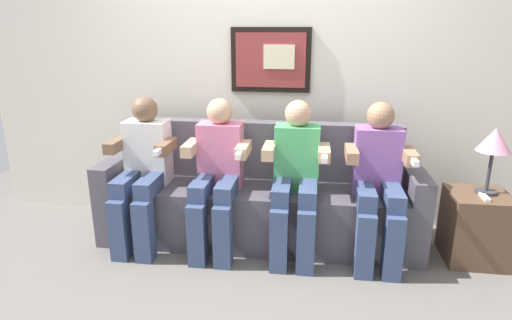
{
  "coord_description": "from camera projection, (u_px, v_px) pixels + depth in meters",
  "views": [
    {
      "loc": [
        0.39,
        -2.71,
        1.59
      ],
      "look_at": [
        0.0,
        0.15,
        0.7
      ],
      "focal_mm": 30.03,
      "sensor_mm": 36.0,
      "label": 1
    }
  ],
  "objects": [
    {
      "name": "back_wall_assembly",
      "position": [
        267.0,
        66.0,
        3.42
      ],
      "size": [
        4.81,
        0.1,
        2.6
      ],
      "color": "silver",
      "rests_on": "ground_plane"
    },
    {
      "name": "person_leftmost",
      "position": [
        143.0,
        167.0,
        3.17
      ],
      "size": [
        0.46,
        0.56,
        1.11
      ],
      "color": "white",
      "rests_on": "ground_plane"
    },
    {
      "name": "person_left_center",
      "position": [
        218.0,
        171.0,
        3.09
      ],
      "size": [
        0.46,
        0.56,
        1.11
      ],
      "color": "pink",
      "rests_on": "ground_plane"
    },
    {
      "name": "table_lamp",
      "position": [
        494.0,
        143.0,
        2.86
      ],
      "size": [
        0.22,
        0.22,
        0.46
      ],
      "color": "#333338",
      "rests_on": "side_table_right"
    },
    {
      "name": "person_rightmost",
      "position": [
        378.0,
        178.0,
        2.95
      ],
      "size": [
        0.46,
        0.56,
        1.11
      ],
      "color": "#8C59A5",
      "rests_on": "ground_plane"
    },
    {
      "name": "ground_plane",
      "position": [
        253.0,
        259.0,
        3.09
      ],
      "size": [
        6.25,
        6.25,
        0.0
      ],
      "primitive_type": "plane",
      "color": "#66605B"
    },
    {
      "name": "couch",
      "position": [
        259.0,
        201.0,
        3.3
      ],
      "size": [
        2.41,
        0.58,
        0.9
      ],
      "color": "#514C56",
      "rests_on": "ground_plane"
    },
    {
      "name": "spare_remote_on_table",
      "position": [
        485.0,
        197.0,
        2.86
      ],
      "size": [
        0.04,
        0.13,
        0.02
      ],
      "primitive_type": "cube",
      "color": "white",
      "rests_on": "side_table_right"
    },
    {
      "name": "person_right_center",
      "position": [
        296.0,
        174.0,
        3.02
      ],
      "size": [
        0.46,
        0.56,
        1.11
      ],
      "color": "#4CB266",
      "rests_on": "ground_plane"
    },
    {
      "name": "side_table_right",
      "position": [
        475.0,
        227.0,
        3.02
      ],
      "size": [
        0.4,
        0.4,
        0.5
      ],
      "color": "brown",
      "rests_on": "ground_plane"
    }
  ]
}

